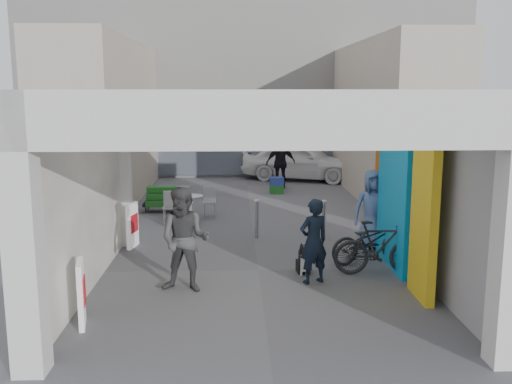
{
  "coord_description": "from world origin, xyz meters",
  "views": [
    {
      "loc": [
        -0.45,
        -10.74,
        3.5
      ],
      "look_at": [
        -0.01,
        1.0,
        1.38
      ],
      "focal_mm": 40.0,
      "sensor_mm": 36.0,
      "label": 1
    }
  ],
  "objects_px": {
    "border_collie": "(303,261)",
    "man_crates": "(281,163)",
    "man_with_dog": "(314,241)",
    "bicycle_front": "(370,241)",
    "cafe_set": "(188,208)",
    "man_back_turned": "(185,240)",
    "produce_stand": "(163,202)",
    "bicycle_rear": "(379,248)",
    "man_elderly": "(373,209)",
    "white_van": "(300,160)"
  },
  "relations": [
    {
      "from": "border_collie",
      "to": "man_crates",
      "type": "relative_size",
      "value": 0.34
    },
    {
      "from": "man_with_dog",
      "to": "bicycle_front",
      "type": "height_order",
      "value": "man_with_dog"
    },
    {
      "from": "man_crates",
      "to": "cafe_set",
      "type": "bearing_deg",
      "value": 46.07
    },
    {
      "from": "man_with_dog",
      "to": "man_crates",
      "type": "xyz_separation_m",
      "value": [
        0.22,
        10.18,
        0.13
      ]
    },
    {
      "from": "cafe_set",
      "to": "man_back_turned",
      "type": "distance_m",
      "value": 5.72
    },
    {
      "from": "cafe_set",
      "to": "border_collie",
      "type": "height_order",
      "value": "cafe_set"
    },
    {
      "from": "produce_stand",
      "to": "man_crates",
      "type": "bearing_deg",
      "value": 65.14
    },
    {
      "from": "border_collie",
      "to": "bicycle_rear",
      "type": "xyz_separation_m",
      "value": [
        1.44,
        -0.08,
        0.28
      ]
    },
    {
      "from": "bicycle_front",
      "to": "man_crates",
      "type": "bearing_deg",
      "value": -11.86
    },
    {
      "from": "man_elderly",
      "to": "produce_stand",
      "type": "bearing_deg",
      "value": 139.87
    },
    {
      "from": "white_van",
      "to": "man_back_turned",
      "type": "bearing_deg",
      "value": -175.36
    },
    {
      "from": "man_elderly",
      "to": "bicycle_rear",
      "type": "relative_size",
      "value": 1.01
    },
    {
      "from": "man_back_turned",
      "to": "man_crates",
      "type": "xyz_separation_m",
      "value": [
        2.52,
        10.51,
        -0.0
      ]
    },
    {
      "from": "man_with_dog",
      "to": "bicycle_rear",
      "type": "bearing_deg",
      "value": 174.25
    },
    {
      "from": "produce_stand",
      "to": "cafe_set",
      "type": "bearing_deg",
      "value": -31.12
    },
    {
      "from": "man_with_dog",
      "to": "man_elderly",
      "type": "height_order",
      "value": "man_elderly"
    },
    {
      "from": "produce_stand",
      "to": "bicycle_front",
      "type": "distance_m",
      "value": 7.07
    },
    {
      "from": "produce_stand",
      "to": "bicycle_front",
      "type": "xyz_separation_m",
      "value": [
        4.85,
        -5.14,
        0.18
      ]
    },
    {
      "from": "man_crates",
      "to": "man_back_turned",
      "type": "bearing_deg",
      "value": 63.77
    },
    {
      "from": "man_crates",
      "to": "white_van",
      "type": "relative_size",
      "value": 0.41
    },
    {
      "from": "bicycle_rear",
      "to": "white_van",
      "type": "distance_m",
      "value": 11.65
    },
    {
      "from": "produce_stand",
      "to": "man_elderly",
      "type": "relative_size",
      "value": 0.61
    },
    {
      "from": "bicycle_front",
      "to": "white_van",
      "type": "height_order",
      "value": "white_van"
    },
    {
      "from": "man_back_turned",
      "to": "man_elderly",
      "type": "height_order",
      "value": "man_back_turned"
    },
    {
      "from": "bicycle_front",
      "to": "cafe_set",
      "type": "bearing_deg",
      "value": 25.3
    },
    {
      "from": "man_back_turned",
      "to": "man_elderly",
      "type": "distance_m",
      "value": 4.7
    },
    {
      "from": "man_crates",
      "to": "border_collie",
      "type": "bearing_deg",
      "value": 75.26
    },
    {
      "from": "white_van",
      "to": "bicycle_front",
      "type": "bearing_deg",
      "value": -158.91
    },
    {
      "from": "produce_stand",
      "to": "white_van",
      "type": "bearing_deg",
      "value": 70.33
    },
    {
      "from": "produce_stand",
      "to": "bicycle_front",
      "type": "relative_size",
      "value": 0.62
    },
    {
      "from": "man_crates",
      "to": "bicycle_front",
      "type": "distance_m",
      "value": 9.06
    },
    {
      "from": "produce_stand",
      "to": "man_with_dog",
      "type": "relative_size",
      "value": 0.69
    },
    {
      "from": "man_back_turned",
      "to": "white_van",
      "type": "bearing_deg",
      "value": 86.28
    },
    {
      "from": "bicycle_rear",
      "to": "border_collie",
      "type": "bearing_deg",
      "value": 86.71
    },
    {
      "from": "cafe_set",
      "to": "man_with_dog",
      "type": "height_order",
      "value": "man_with_dog"
    },
    {
      "from": "border_collie",
      "to": "bicycle_front",
      "type": "distance_m",
      "value": 1.6
    },
    {
      "from": "produce_stand",
      "to": "bicycle_rear",
      "type": "bearing_deg",
      "value": -31.13
    },
    {
      "from": "man_elderly",
      "to": "cafe_set",
      "type": "bearing_deg",
      "value": 142.79
    },
    {
      "from": "border_collie",
      "to": "bicycle_rear",
      "type": "bearing_deg",
      "value": -8.22
    },
    {
      "from": "man_elderly",
      "to": "man_back_turned",
      "type": "bearing_deg",
      "value": -148.33
    },
    {
      "from": "produce_stand",
      "to": "man_with_dog",
      "type": "xyz_separation_m",
      "value": [
        3.52,
        -6.34,
        0.5
      ]
    },
    {
      "from": "man_elderly",
      "to": "white_van",
      "type": "bearing_deg",
      "value": 91.08
    },
    {
      "from": "bicycle_front",
      "to": "man_with_dog",
      "type": "bearing_deg",
      "value": 113.08
    },
    {
      "from": "produce_stand",
      "to": "white_van",
      "type": "relative_size",
      "value": 0.24
    },
    {
      "from": "man_with_dog",
      "to": "man_elderly",
      "type": "distance_m",
      "value": 2.78
    },
    {
      "from": "man_crates",
      "to": "bicycle_rear",
      "type": "distance_m",
      "value": 9.81
    },
    {
      "from": "man_with_dog",
      "to": "bicycle_rear",
      "type": "height_order",
      "value": "man_with_dog"
    },
    {
      "from": "bicycle_front",
      "to": "bicycle_rear",
      "type": "height_order",
      "value": "bicycle_rear"
    },
    {
      "from": "man_back_turned",
      "to": "bicycle_rear",
      "type": "xyz_separation_m",
      "value": [
        3.62,
        0.77,
        -0.4
      ]
    },
    {
      "from": "man_back_turned",
      "to": "man_crates",
      "type": "bearing_deg",
      "value": 88.31
    }
  ]
}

